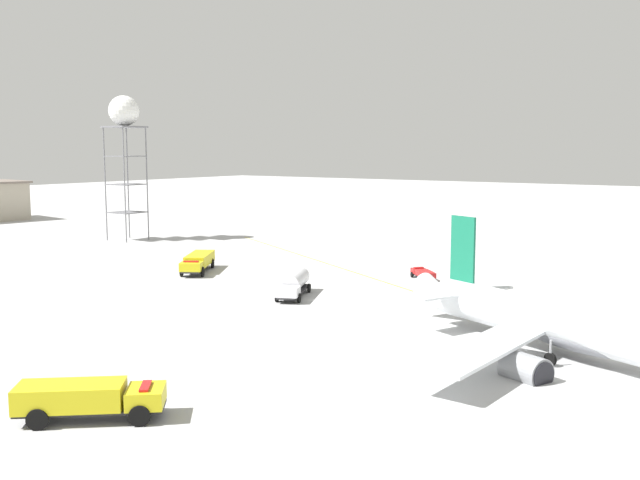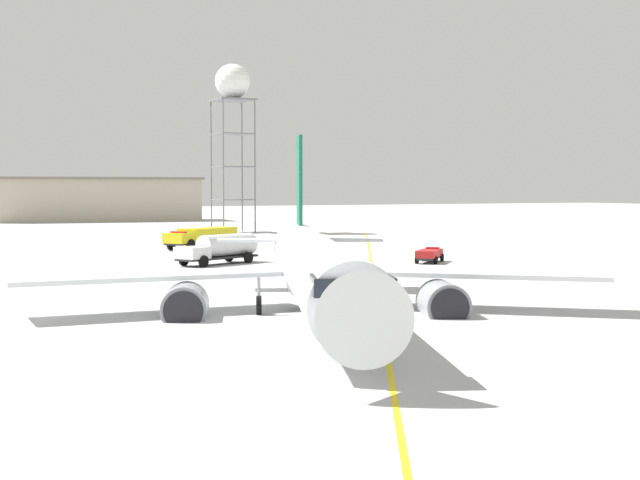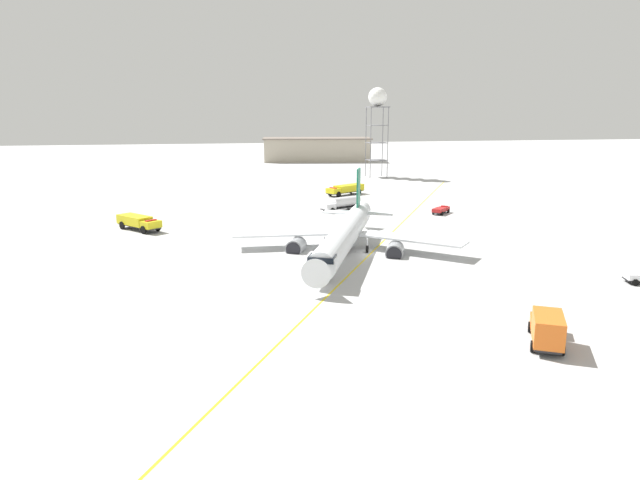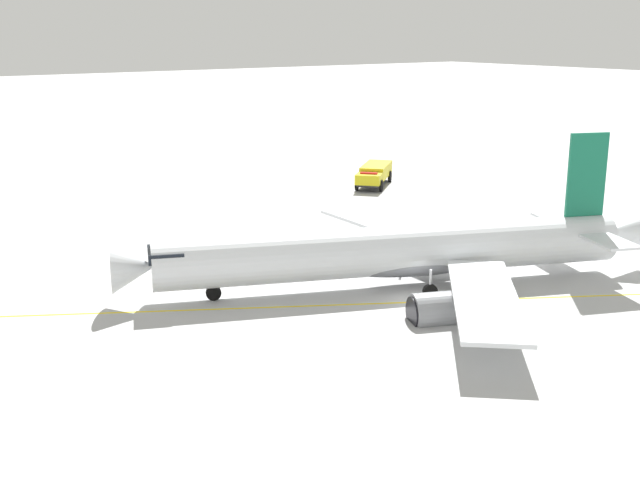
% 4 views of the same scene
% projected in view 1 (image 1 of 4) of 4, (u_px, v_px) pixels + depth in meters
% --- Properties ---
extents(ground_plane, '(600.00, 600.00, 0.00)m').
position_uv_depth(ground_plane, '(609.00, 355.00, 62.62)').
color(ground_plane, '#B2B2B2').
extents(airliner_main, '(33.41, 39.51, 11.76)m').
position_uv_depth(airliner_main, '(589.00, 333.00, 60.00)').
color(airliner_main, silver).
rests_on(airliner_main, ground_plane).
extents(fuel_tanker_truck, '(9.31, 6.01, 2.87)m').
position_uv_depth(fuel_tanker_truck, '(294.00, 283.00, 87.47)').
color(fuel_tanker_truck, '#232326').
rests_on(fuel_tanker_truck, ground_plane).
extents(ops_pickup_truck, '(5.07, 5.13, 1.41)m').
position_uv_depth(ops_pickup_truck, '(423.00, 274.00, 98.71)').
color(ops_pickup_truck, '#232326').
rests_on(ops_pickup_truck, ground_plane).
extents(fire_tender_truck, '(10.76, 8.25, 2.50)m').
position_uv_depth(fire_tender_truck, '(198.00, 261.00, 104.85)').
color(fire_tender_truck, '#232326').
rests_on(fire_tender_truck, ground_plane).
extents(fire_tender_truck_extra, '(8.37, 9.13, 2.50)m').
position_uv_depth(fire_tender_truck_extra, '(87.00, 398.00, 47.53)').
color(fire_tender_truck_extra, '#232326').
rests_on(fire_tender_truck_extra, ground_plane).
extents(radar_tower, '(6.35, 6.35, 27.72)m').
position_uv_depth(radar_tower, '(124.00, 119.00, 138.46)').
color(radar_tower, slate).
rests_on(radar_tower, ground_plane).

